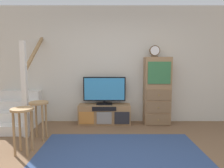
{
  "coord_description": "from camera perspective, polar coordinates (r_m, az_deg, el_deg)",
  "views": [
    {
      "loc": [
        -0.13,
        -2.18,
        1.4
      ],
      "look_at": [
        -0.14,
        1.87,
        0.96
      ],
      "focal_mm": 31.27,
      "sensor_mm": 36.0,
      "label": 1
    }
  ],
  "objects": [
    {
      "name": "media_console",
      "position": [
        4.54,
        -1.97,
        -8.82
      ],
      "size": [
        1.18,
        0.38,
        0.45
      ],
      "color": "#997047",
      "rests_on": "ground_plane"
    },
    {
      "name": "side_cabinet",
      "position": [
        4.55,
        13.26,
        -2.02
      ],
      "size": [
        0.58,
        0.38,
        1.53
      ],
      "color": "#93704C",
      "rests_on": "ground_plane"
    },
    {
      "name": "back_wall",
      "position": [
        4.65,
        1.82,
        5.58
      ],
      "size": [
        6.4,
        0.12,
        2.7
      ],
      "primitive_type": "cube",
      "color": "beige",
      "rests_on": "ground_plane"
    },
    {
      "name": "staircase",
      "position": [
        4.98,
        -24.99,
        -6.34
      ],
      "size": [
        1.0,
        1.36,
        2.2
      ],
      "color": "silver",
      "rests_on": "ground_plane"
    },
    {
      "name": "area_rug",
      "position": [
        3.12,
        2.73,
        -20.37
      ],
      "size": [
        2.6,
        1.8,
        0.01
      ],
      "primitive_type": "cube",
      "color": "navy",
      "rests_on": "ground_plane"
    },
    {
      "name": "bar_stool_far",
      "position": [
        3.82,
        -20.31,
        -7.51
      ],
      "size": [
        0.34,
        0.34,
        0.7
      ],
      "color": "#A37A4C",
      "rests_on": "ground_plane"
    },
    {
      "name": "desk_clock",
      "position": [
        4.48,
        12.63,
        9.35
      ],
      "size": [
        0.23,
        0.08,
        0.26
      ],
      "color": "#4C3823",
      "rests_on": "side_cabinet"
    },
    {
      "name": "television",
      "position": [
        4.45,
        -1.98,
        -1.73
      ],
      "size": [
        0.96,
        0.22,
        0.63
      ],
      "color": "black",
      "rests_on": "media_console"
    },
    {
      "name": "bar_stool_near",
      "position": [
        3.32,
        -24.44,
        -9.53
      ],
      "size": [
        0.34,
        0.34,
        0.72
      ],
      "color": "#A37A4C",
      "rests_on": "ground_plane"
    }
  ]
}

